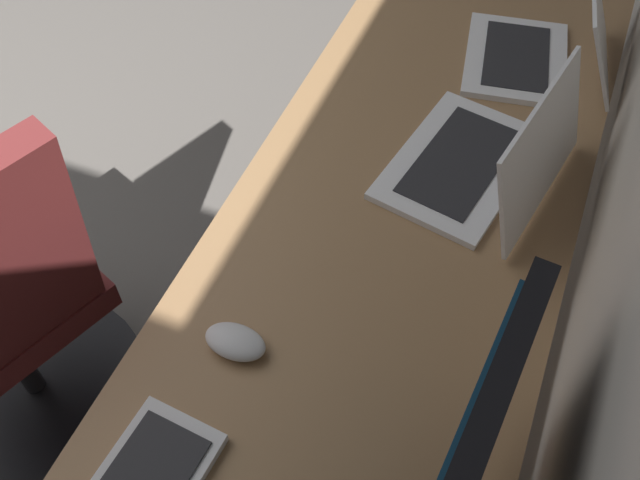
% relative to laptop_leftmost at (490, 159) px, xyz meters
% --- Properties ---
extents(desk, '(2.34, 0.64, 0.73)m').
position_rel_laptop_leftmost_xyz_m(desk, '(0.42, -0.13, -0.12)').
color(desk, '#936D47').
rests_on(desk, ground).
extents(laptop_leftmost, '(0.40, 0.35, 0.23)m').
position_rel_laptop_leftmost_xyz_m(laptop_leftmost, '(0.00, 0.00, 0.00)').
color(laptop_leftmost, white).
rests_on(laptop_leftmost, desk).
extents(laptop_left, '(0.34, 0.35, 0.21)m').
position_rel_laptop_leftmost_xyz_m(laptop_left, '(-0.39, 0.03, -0.00)').
color(laptop_left, white).
rests_on(laptop_left, desk).
extents(mouse_main, '(0.06, 0.10, 0.03)m').
position_rel_laptop_leftmost_xyz_m(mouse_main, '(0.52, -0.28, -0.04)').
color(mouse_main, silver).
rests_on(mouse_main, desk).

